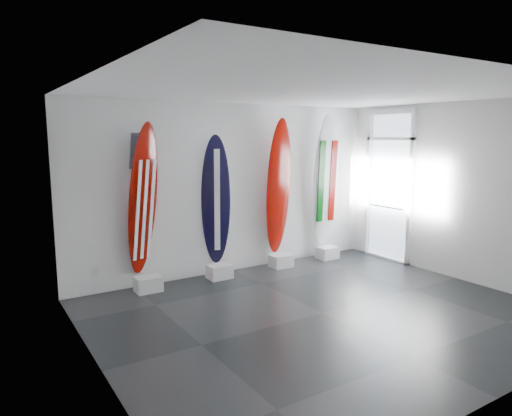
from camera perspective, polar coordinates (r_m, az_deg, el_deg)
floor at (r=6.64m, az=8.21°, el=-12.69°), size 6.00×6.00×0.00m
ceiling at (r=6.21m, az=8.83°, el=14.03°), size 6.00×6.00×0.00m
wall_back at (r=8.29m, az=-2.87°, el=2.40°), size 6.00×0.00×6.00m
wall_front at (r=4.69m, az=28.92°, el=-3.68°), size 6.00×0.00×6.00m
wall_left at (r=4.87m, az=-19.27°, el=-2.63°), size 0.00×5.00×5.00m
wall_right at (r=8.51m, az=23.98°, el=1.82°), size 0.00×5.00×5.00m
display_block_usa at (r=7.59m, az=-13.12°, el=-9.09°), size 0.40×0.30×0.24m
surfboard_usa at (r=7.39m, az=-13.74°, el=0.94°), size 0.67×0.61×2.42m
display_block_navy at (r=8.07m, az=-4.51°, el=-7.80°), size 0.40×0.30×0.24m
surfboard_navy at (r=7.90m, az=-4.96°, el=0.95°), size 0.53×0.32×2.22m
display_block_swiss at (r=8.73m, az=3.10°, el=-6.50°), size 0.40×0.30×0.24m
surfboard_swiss at (r=8.55m, az=2.79°, el=2.58°), size 0.60×0.32×2.52m
display_block_italy at (r=9.42m, az=8.77°, el=-5.45°), size 0.40×0.30×0.24m
surfboard_italy at (r=9.25m, az=8.57°, el=3.27°), size 0.60×0.25×2.62m
wall_outlet at (r=7.61m, az=-19.11°, el=-7.49°), size 0.09×0.02×0.13m
glass_door at (r=9.44m, az=16.02°, el=2.40°), size 0.12×1.16×2.85m
balcony at (r=10.59m, az=20.60°, el=-2.22°), size 2.80×2.20×1.20m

